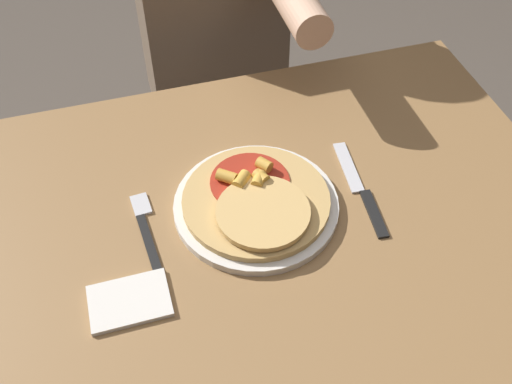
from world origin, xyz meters
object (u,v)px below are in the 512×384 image
fork (146,229)px  knife (360,189)px  person_diner (212,17)px  plate (256,205)px  pizza (257,200)px  dining_table (265,279)px

fork → knife: size_ratio=0.80×
person_diner → plate: bearing=-96.9°
fork → pizza: bearing=-3.5°
dining_table → person_diner: (0.07, 0.67, 0.10)m
plate → knife: (0.18, -0.01, -0.00)m
pizza → fork: size_ratio=1.36×
dining_table → person_diner: 0.69m
dining_table → plate: bearing=90.1°
plate → fork: bearing=177.9°
plate → person_diner: person_diner is taller
dining_table → plate: (-0.00, 0.05, 0.14)m
person_diner → fork: bearing=-112.5°
pizza → person_diner: bearing=83.2°
plate → knife: size_ratio=1.22×
dining_table → pizza: 0.16m
pizza → plate: bearing=89.2°
fork → person_diner: bearing=67.5°
pizza → fork: pizza is taller
plate → pizza: (-0.00, -0.00, 0.02)m
plate → pizza: pizza is taller
knife → person_diner: size_ratio=0.17×
person_diner → pizza: bearing=-96.8°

